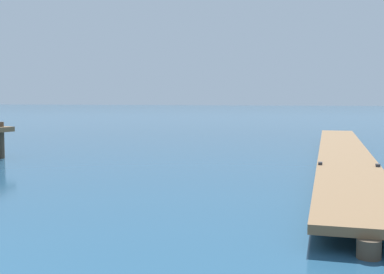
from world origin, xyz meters
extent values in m
cube|color=brown|center=(5.58, 17.19, 0.37)|extent=(3.94, 24.04, 0.16)
cylinder|color=#4C3D2D|center=(6.65, 5.25, 0.15)|extent=(0.36, 0.36, 0.29)
cylinder|color=#4C3D2D|center=(6.22, 10.02, 0.15)|extent=(0.36, 0.36, 0.29)
cylinder|color=#4C3D2D|center=(5.79, 14.80, 0.15)|extent=(0.36, 0.36, 0.29)
cylinder|color=#4C3D2D|center=(5.36, 19.57, 0.15)|extent=(0.36, 0.36, 0.29)
cylinder|color=#4C3D2D|center=(4.93, 24.35, 0.15)|extent=(0.36, 0.36, 0.29)
cylinder|color=#4C3D2D|center=(4.50, 29.12, 0.15)|extent=(0.36, 0.36, 0.29)
cube|color=#333338|center=(5.21, 12.34, 0.49)|extent=(0.14, 0.21, 0.08)
cube|color=#333338|center=(6.80, 12.48, 0.49)|extent=(0.14, 0.21, 0.08)
cylinder|color=#4C3D2D|center=(-7.45, 13.17, 0.74)|extent=(0.28, 0.28, 1.48)
camera|label=1|loc=(6.68, -2.32, 2.37)|focal=45.28mm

